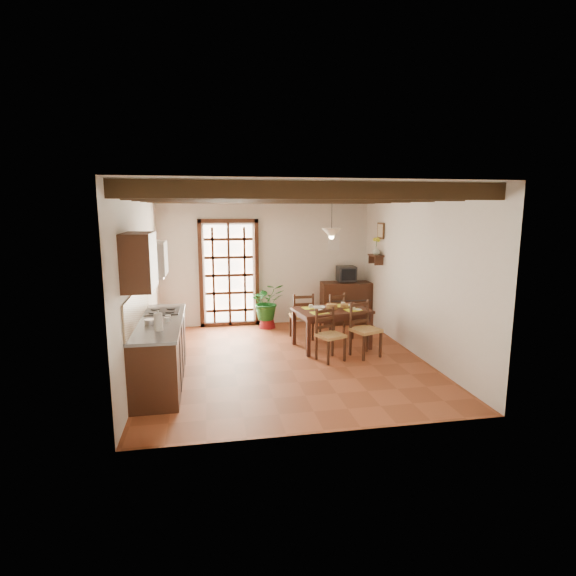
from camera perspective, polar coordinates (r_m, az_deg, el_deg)
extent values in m
plane|color=brown|center=(7.57, -0.21, -9.15)|extent=(5.00, 5.00, 0.00)
cube|color=silver|center=(9.68, -2.81, 3.57)|extent=(4.50, 0.02, 2.80)
cube|color=silver|center=(4.83, 4.98, -3.02)|extent=(4.50, 0.02, 2.80)
cube|color=silver|center=(7.20, -18.15, 0.83)|extent=(0.02, 5.00, 2.80)
cube|color=silver|center=(7.94, 16.00, 1.76)|extent=(0.02, 5.00, 2.80)
cube|color=white|center=(7.16, -0.22, 12.53)|extent=(4.50, 5.00, 0.02)
cube|color=black|center=(5.10, 4.00, 12.27)|extent=(4.50, 0.14, 0.20)
cube|color=black|center=(5.92, 1.96, 11.98)|extent=(4.50, 0.14, 0.20)
cube|color=black|center=(6.74, 0.42, 11.75)|extent=(4.50, 0.14, 0.20)
cube|color=black|center=(7.57, -0.79, 11.56)|extent=(4.50, 0.14, 0.20)
cube|color=black|center=(8.40, -1.75, 11.41)|extent=(4.50, 0.14, 0.20)
cube|color=black|center=(9.23, -2.54, 11.28)|extent=(4.50, 0.14, 0.20)
cube|color=white|center=(9.64, -7.50, 1.67)|extent=(1.01, 0.02, 2.11)
cube|color=#341B10|center=(9.50, -7.65, 8.45)|extent=(1.26, 0.10, 0.08)
cube|color=#341B10|center=(9.58, -11.01, 1.52)|extent=(0.08, 0.10, 2.28)
cube|color=#341B10|center=(9.64, -3.98, 1.73)|extent=(0.08, 0.10, 2.28)
cube|color=#341B10|center=(9.57, -7.48, 1.61)|extent=(1.01, 0.03, 2.02)
cube|color=#341B10|center=(6.80, -15.85, -7.90)|extent=(0.60, 2.20, 0.88)
cube|color=slate|center=(6.67, -16.04, -4.14)|extent=(0.64, 2.25, 0.04)
cube|color=tan|center=(6.66, -18.58, -2.27)|extent=(0.02, 2.20, 0.50)
cube|color=#341B10|center=(5.84, -18.38, 3.24)|extent=(0.35, 0.80, 0.70)
cube|color=white|center=(7.08, -16.75, 3.62)|extent=(0.38, 0.60, 0.50)
cube|color=silver|center=(7.11, -16.64, 1.46)|extent=(0.32, 0.55, 0.04)
cube|color=black|center=(7.20, -15.63, -2.89)|extent=(0.50, 0.55, 0.02)
cylinder|color=white|center=(6.10, -16.13, -4.20)|extent=(0.11, 0.11, 0.24)
cylinder|color=silver|center=(6.43, -17.17, -4.27)|extent=(0.14, 0.14, 0.10)
cube|color=#391B12|center=(8.13, 5.57, -2.84)|extent=(1.41, 1.02, 0.05)
cube|color=#391B12|center=(8.15, 5.57, -3.32)|extent=(1.27, 0.92, 0.09)
cube|color=#391B12|center=(8.79, 8.09, -4.29)|extent=(0.07, 0.07, 0.66)
cube|color=#391B12|center=(8.32, 0.75, -4.99)|extent=(0.07, 0.07, 0.66)
cube|color=#391B12|center=(8.17, 10.41, -5.45)|extent=(0.07, 0.07, 0.66)
cube|color=#391B12|center=(7.67, 2.60, -6.32)|extent=(0.07, 0.07, 0.66)
cube|color=tan|center=(7.47, 5.43, -6.03)|extent=(0.51, 0.50, 0.05)
cube|color=#341B10|center=(7.53, 4.70, -4.15)|extent=(0.38, 0.18, 0.44)
cube|color=#341B10|center=(7.53, 5.41, -7.59)|extent=(0.49, 0.48, 0.43)
cube|color=tan|center=(7.74, 9.84, -5.29)|extent=(0.55, 0.54, 0.05)
cube|color=#341B10|center=(7.81, 9.05, -3.34)|extent=(0.42, 0.19, 0.47)
cube|color=#341B10|center=(7.81, 9.79, -6.92)|extent=(0.53, 0.51, 0.46)
cube|color=tan|center=(8.67, 1.72, -3.55)|extent=(0.43, 0.41, 0.05)
cube|color=#341B10|center=(8.46, 1.99, -2.30)|extent=(0.42, 0.04, 0.46)
cube|color=#341B10|center=(8.73, 1.72, -4.99)|extent=(0.41, 0.39, 0.45)
cube|color=tan|center=(8.92, 5.64, -3.35)|extent=(0.51, 0.50, 0.05)
cube|color=#341B10|center=(8.75, 6.30, -2.15)|extent=(0.39, 0.18, 0.44)
cube|color=#341B10|center=(8.97, 5.61, -4.68)|extent=(0.49, 0.48, 0.43)
cube|color=yellow|center=(7.86, 3.69, -3.44)|extent=(0.30, 0.22, 0.01)
cube|color=yellow|center=(8.04, 8.20, -3.22)|extent=(0.30, 0.22, 0.01)
cube|color=yellow|center=(8.25, 3.01, -2.79)|extent=(0.30, 0.22, 0.01)
cube|color=yellow|center=(8.42, 7.32, -2.60)|extent=(0.30, 0.22, 0.01)
cylinder|color=olive|center=(8.13, 5.58, -2.68)|extent=(0.20, 0.20, 0.08)
imported|color=white|center=(8.07, 3.94, -2.55)|extent=(0.22, 0.22, 0.05)
cube|color=#341B10|center=(9.94, 7.33, -1.85)|extent=(1.09, 0.54, 0.91)
cube|color=black|center=(9.83, 7.42, 1.82)|extent=(0.38, 0.35, 0.33)
cube|color=black|center=(9.67, 7.72, 1.68)|extent=(0.31, 0.02, 0.24)
cube|color=white|center=(9.94, 5.84, 5.73)|extent=(0.25, 0.03, 0.32)
cone|color=maroon|center=(9.54, -2.65, -4.41)|extent=(0.35, 0.35, 0.21)
imported|color=#144C19|center=(9.44, -2.68, -1.70)|extent=(2.00, 1.78, 2.01)
cube|color=#341B10|center=(9.33, 11.11, 4.08)|extent=(0.20, 0.42, 0.03)
cube|color=#341B10|center=(9.18, 11.47, 3.41)|extent=(0.18, 0.03, 0.18)
cube|color=#341B10|center=(9.50, 10.72, 3.65)|extent=(0.18, 0.03, 0.18)
imported|color=#B2BFB2|center=(9.32, 11.13, 4.69)|extent=(0.15, 0.15, 0.15)
sphere|color=yellow|center=(9.30, 11.17, 5.98)|extent=(0.14, 0.14, 0.14)
cylinder|color=#144C19|center=(9.32, 11.14, 5.06)|extent=(0.01, 0.01, 0.28)
cube|color=brown|center=(9.32, 11.70, 7.14)|extent=(0.03, 0.32, 0.32)
cube|color=#C3B292|center=(9.32, 11.62, 7.14)|extent=(0.01, 0.26, 0.26)
cylinder|color=black|center=(8.03, 5.59, 9.72)|extent=(0.01, 0.01, 0.70)
cone|color=beige|center=(8.04, 5.55, 7.08)|extent=(0.36, 0.36, 0.14)
sphere|color=#FFD88C|center=(8.04, 5.54, 6.51)|extent=(0.09, 0.09, 0.09)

